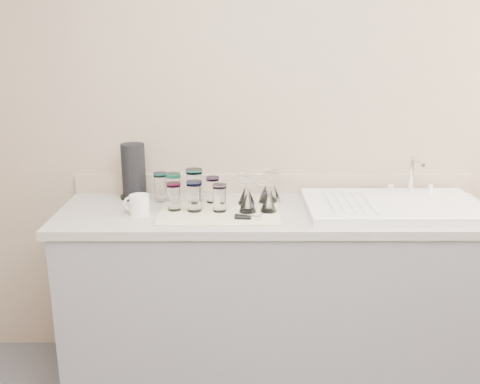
{
  "coord_description": "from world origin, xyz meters",
  "views": [
    {
      "loc": [
        -0.18,
        -1.21,
        1.68
      ],
      "look_at": [
        -0.17,
        1.15,
        1.0
      ],
      "focal_mm": 40.0,
      "sensor_mm": 36.0,
      "label": 1
    }
  ],
  "objects_px": {
    "goblet_front_left": "(248,201)",
    "goblet_front_right": "(269,202)",
    "tumbler_teal": "(174,188)",
    "tumbler_extra": "(161,186)",
    "tumbler_cyan": "(194,185)",
    "goblet_back_left": "(247,194)",
    "sink_unit": "(393,205)",
    "goblet_back_right": "(267,192)",
    "goblet_extra": "(272,191)",
    "can_opener": "(249,217)",
    "white_mug": "(139,205)",
    "paper_towel_roll": "(134,172)",
    "tumbler_lavender": "(220,198)",
    "tumbler_blue": "(194,196)",
    "tumbler_magenta": "(174,196)",
    "tumbler_purple": "(213,189)"
  },
  "relations": [
    {
      "from": "goblet_extra",
      "to": "can_opener",
      "type": "xyz_separation_m",
      "value": [
        -0.12,
        -0.28,
        -0.04
      ]
    },
    {
      "from": "tumbler_cyan",
      "to": "white_mug",
      "type": "xyz_separation_m",
      "value": [
        -0.24,
        -0.18,
        -0.04
      ]
    },
    {
      "from": "tumbler_magenta",
      "to": "can_opener",
      "type": "bearing_deg",
      "value": -21.31
    },
    {
      "from": "tumbler_teal",
      "to": "tumbler_lavender",
      "type": "bearing_deg",
      "value": -32.05
    },
    {
      "from": "sink_unit",
      "to": "paper_towel_roll",
      "type": "relative_size",
      "value": 2.96
    },
    {
      "from": "tumbler_cyan",
      "to": "goblet_back_left",
      "type": "bearing_deg",
      "value": -9.8
    },
    {
      "from": "goblet_extra",
      "to": "can_opener",
      "type": "height_order",
      "value": "goblet_extra"
    },
    {
      "from": "sink_unit",
      "to": "goblet_front_right",
      "type": "height_order",
      "value": "sink_unit"
    },
    {
      "from": "tumbler_blue",
      "to": "tumbler_extra",
      "type": "bearing_deg",
      "value": 134.36
    },
    {
      "from": "tumbler_cyan",
      "to": "tumbler_extra",
      "type": "height_order",
      "value": "tumbler_cyan"
    },
    {
      "from": "sink_unit",
      "to": "goblet_back_right",
      "type": "distance_m",
      "value": 0.6
    },
    {
      "from": "tumbler_blue",
      "to": "paper_towel_roll",
      "type": "distance_m",
      "value": 0.41
    },
    {
      "from": "paper_towel_roll",
      "to": "tumbler_purple",
      "type": "bearing_deg",
      "value": -14.98
    },
    {
      "from": "goblet_front_left",
      "to": "tumbler_extra",
      "type": "bearing_deg",
      "value": 155.14
    },
    {
      "from": "tumbler_cyan",
      "to": "sink_unit",
      "type": "bearing_deg",
      "value": -6.21
    },
    {
      "from": "sink_unit",
      "to": "tumbler_magenta",
      "type": "xyz_separation_m",
      "value": [
        -1.03,
        -0.03,
        0.06
      ]
    },
    {
      "from": "tumbler_purple",
      "to": "tumbler_lavender",
      "type": "distance_m",
      "value": 0.15
    },
    {
      "from": "tumbler_teal",
      "to": "tumbler_magenta",
      "type": "height_order",
      "value": "tumbler_teal"
    },
    {
      "from": "goblet_front_left",
      "to": "can_opener",
      "type": "bearing_deg",
      "value": -88.55
    },
    {
      "from": "tumbler_teal",
      "to": "goblet_back_left",
      "type": "distance_m",
      "value": 0.36
    },
    {
      "from": "tumbler_lavender",
      "to": "white_mug",
      "type": "relative_size",
      "value": 0.93
    },
    {
      "from": "sink_unit",
      "to": "tumbler_magenta",
      "type": "distance_m",
      "value": 1.04
    },
    {
      "from": "tumbler_cyan",
      "to": "tumbler_extra",
      "type": "bearing_deg",
      "value": 169.42
    },
    {
      "from": "tumbler_extra",
      "to": "goblet_back_left",
      "type": "distance_m",
      "value": 0.43
    },
    {
      "from": "tumbler_lavender",
      "to": "goblet_back_right",
      "type": "distance_m",
      "value": 0.27
    },
    {
      "from": "sink_unit",
      "to": "goblet_front_left",
      "type": "height_order",
      "value": "sink_unit"
    },
    {
      "from": "goblet_front_left",
      "to": "white_mug",
      "type": "distance_m",
      "value": 0.5
    },
    {
      "from": "tumbler_cyan",
      "to": "goblet_back_left",
      "type": "distance_m",
      "value": 0.26
    },
    {
      "from": "sink_unit",
      "to": "goblet_back_right",
      "type": "xyz_separation_m",
      "value": [
        -0.59,
        0.09,
        0.04
      ]
    },
    {
      "from": "goblet_extra",
      "to": "paper_towel_roll",
      "type": "height_order",
      "value": "paper_towel_roll"
    },
    {
      "from": "goblet_front_left",
      "to": "tumbler_lavender",
      "type": "bearing_deg",
      "value": 176.13
    },
    {
      "from": "sink_unit",
      "to": "tumbler_extra",
      "type": "distance_m",
      "value": 1.13
    },
    {
      "from": "tumbler_cyan",
      "to": "goblet_front_left",
      "type": "height_order",
      "value": "tumbler_cyan"
    },
    {
      "from": "tumbler_teal",
      "to": "tumbler_extra",
      "type": "bearing_deg",
      "value": 146.45
    },
    {
      "from": "tumbler_lavender",
      "to": "goblet_front_right",
      "type": "xyz_separation_m",
      "value": [
        0.23,
        -0.0,
        -0.02
      ]
    },
    {
      "from": "tumbler_extra",
      "to": "goblet_front_right",
      "type": "distance_m",
      "value": 0.56
    },
    {
      "from": "goblet_back_right",
      "to": "tumbler_blue",
      "type": "bearing_deg",
      "value": -157.89
    },
    {
      "from": "paper_towel_roll",
      "to": "goblet_front_left",
      "type": "bearing_deg",
      "value": -24.37
    },
    {
      "from": "tumbler_teal",
      "to": "can_opener",
      "type": "relative_size",
      "value": 1.14
    },
    {
      "from": "tumbler_teal",
      "to": "tumbler_blue",
      "type": "height_order",
      "value": "tumbler_teal"
    },
    {
      "from": "goblet_back_left",
      "to": "white_mug",
      "type": "relative_size",
      "value": 1.08
    },
    {
      "from": "tumbler_purple",
      "to": "goblet_back_right",
      "type": "height_order",
      "value": "goblet_back_right"
    },
    {
      "from": "tumbler_cyan",
      "to": "goblet_back_right",
      "type": "height_order",
      "value": "tumbler_cyan"
    },
    {
      "from": "can_opener",
      "to": "paper_towel_roll",
      "type": "distance_m",
      "value": 0.69
    },
    {
      "from": "tumbler_blue",
      "to": "tumbler_lavender",
      "type": "relative_size",
      "value": 1.11
    },
    {
      "from": "tumbler_magenta",
      "to": "goblet_extra",
      "type": "relative_size",
      "value": 0.87
    },
    {
      "from": "goblet_front_left",
      "to": "goblet_front_right",
      "type": "distance_m",
      "value": 0.1
    },
    {
      "from": "goblet_extra",
      "to": "white_mug",
      "type": "height_order",
      "value": "goblet_extra"
    },
    {
      "from": "tumbler_purple",
      "to": "goblet_front_right",
      "type": "bearing_deg",
      "value": -28.71
    },
    {
      "from": "tumbler_extra",
      "to": "goblet_front_right",
      "type": "xyz_separation_m",
      "value": [
        0.52,
        -0.19,
        -0.02
      ]
    }
  ]
}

